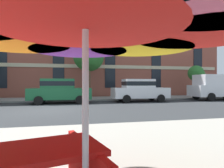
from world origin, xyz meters
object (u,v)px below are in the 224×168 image
(sedan_green, at_px, (60,90))
(street_tree_right, at_px, (197,74))
(patio_umbrella, at_px, (85,5))
(pickup_white, at_px, (217,88))
(street_tree_middle, at_px, (89,56))
(sedan_white, at_px, (139,90))

(sedan_green, bearing_deg, street_tree_right, 12.35)
(street_tree_right, distance_m, patio_umbrella, 20.04)
(pickup_white, height_order, patio_umbrella, patio_umbrella)
(street_tree_middle, xyz_separation_m, street_tree_right, (11.05, 0.04, -1.57))
(sedan_green, distance_m, street_tree_middle, 4.80)
(sedan_white, height_order, pickup_white, pickup_white)
(sedan_white, xyz_separation_m, street_tree_middle, (-3.74, 2.91, 2.99))
(patio_umbrella, bearing_deg, pickup_white, 45.76)
(street_tree_middle, bearing_deg, patio_umbrella, -95.43)
(street_tree_right, relative_size, patio_umbrella, 0.87)
(sedan_white, relative_size, street_tree_middle, 0.82)
(sedan_green, height_order, street_tree_right, street_tree_right)
(sedan_white, distance_m, patio_umbrella, 13.78)
(street_tree_right, bearing_deg, sedan_green, -167.65)
(sedan_green, xyz_separation_m, street_tree_right, (13.43, 2.94, 1.43))
(pickup_white, relative_size, street_tree_middle, 0.95)
(sedan_white, distance_m, street_tree_middle, 5.60)
(pickup_white, bearing_deg, patio_umbrella, -134.24)
(pickup_white, xyz_separation_m, patio_umbrella, (-12.37, -12.70, 1.11))
(sedan_white, bearing_deg, street_tree_right, 21.92)
(sedan_green, height_order, sedan_white, same)
(pickup_white, relative_size, street_tree_right, 1.55)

